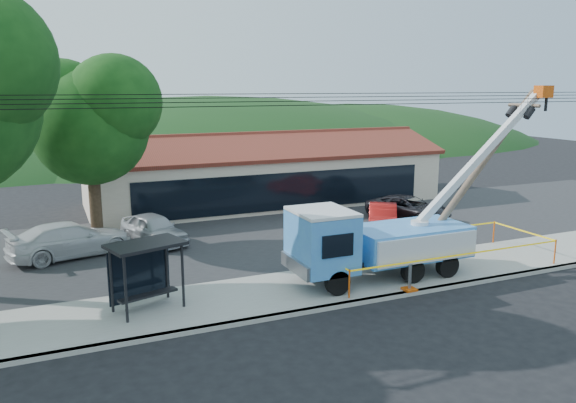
{
  "coord_description": "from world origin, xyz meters",
  "views": [
    {
      "loc": [
        -8.92,
        -13.95,
        7.49
      ],
      "look_at": [
        -0.71,
        5.0,
        3.25
      ],
      "focal_mm": 35.0,
      "sensor_mm": 36.0,
      "label": 1
    }
  ],
  "objects_px": {
    "utility_truck": "(377,239)",
    "leaning_pole": "(478,170)",
    "car_red": "(382,231)",
    "bus_shelter": "(144,260)",
    "car_white": "(72,258)",
    "car_silver": "(155,245)",
    "car_dark": "(408,221)"
  },
  "relations": [
    {
      "from": "leaning_pole",
      "to": "bus_shelter",
      "type": "distance_m",
      "value": 14.02
    },
    {
      "from": "utility_truck",
      "to": "car_silver",
      "type": "xyz_separation_m",
      "value": [
        -7.04,
        8.56,
        -1.69
      ]
    },
    {
      "from": "utility_truck",
      "to": "car_white",
      "type": "height_order",
      "value": "utility_truck"
    },
    {
      "from": "leaning_pole",
      "to": "car_white",
      "type": "xyz_separation_m",
      "value": [
        -15.88,
        7.59,
        -4.08
      ]
    },
    {
      "from": "bus_shelter",
      "to": "car_white",
      "type": "xyz_separation_m",
      "value": [
        -2.04,
        7.47,
        -1.84
      ]
    },
    {
      "from": "leaning_pole",
      "to": "bus_shelter",
      "type": "xyz_separation_m",
      "value": [
        -13.83,
        0.12,
        -2.24
      ]
    },
    {
      "from": "leaning_pole",
      "to": "car_silver",
      "type": "xyz_separation_m",
      "value": [
        -12.11,
        8.25,
        -4.08
      ]
    },
    {
      "from": "bus_shelter",
      "to": "car_red",
      "type": "bearing_deg",
      "value": 7.68
    },
    {
      "from": "car_red",
      "to": "utility_truck",
      "type": "bearing_deg",
      "value": -92.38
    },
    {
      "from": "leaning_pole",
      "to": "car_dark",
      "type": "xyz_separation_m",
      "value": [
        1.98,
        7.48,
        -4.08
      ]
    },
    {
      "from": "utility_truck",
      "to": "car_silver",
      "type": "height_order",
      "value": "utility_truck"
    },
    {
      "from": "bus_shelter",
      "to": "car_silver",
      "type": "relative_size",
      "value": 0.65
    },
    {
      "from": "bus_shelter",
      "to": "car_white",
      "type": "bearing_deg",
      "value": 88.52
    },
    {
      "from": "bus_shelter",
      "to": "car_dark",
      "type": "height_order",
      "value": "bus_shelter"
    },
    {
      "from": "car_red",
      "to": "car_dark",
      "type": "height_order",
      "value": "same"
    },
    {
      "from": "utility_truck",
      "to": "leaning_pole",
      "type": "bearing_deg",
      "value": 3.54
    },
    {
      "from": "car_red",
      "to": "car_white",
      "type": "distance_m",
      "value": 15.36
    },
    {
      "from": "utility_truck",
      "to": "car_red",
      "type": "xyz_separation_m",
      "value": [
        4.47,
        6.46,
        -1.69
      ]
    },
    {
      "from": "bus_shelter",
      "to": "car_silver",
      "type": "distance_m",
      "value": 8.51
    },
    {
      "from": "car_dark",
      "to": "bus_shelter",
      "type": "bearing_deg",
      "value": -179.93
    },
    {
      "from": "bus_shelter",
      "to": "leaning_pole",
      "type": "bearing_deg",
      "value": -17.29
    },
    {
      "from": "leaning_pole",
      "to": "car_white",
      "type": "distance_m",
      "value": 18.06
    },
    {
      "from": "car_silver",
      "to": "car_dark",
      "type": "xyz_separation_m",
      "value": [
        14.09,
        -0.77,
        0.0
      ]
    },
    {
      "from": "car_white",
      "to": "car_silver",
      "type": "bearing_deg",
      "value": -95.71
    },
    {
      "from": "utility_truck",
      "to": "car_red",
      "type": "relative_size",
      "value": 2.87
    },
    {
      "from": "utility_truck",
      "to": "leaning_pole",
      "type": "height_order",
      "value": "utility_truck"
    },
    {
      "from": "car_white",
      "to": "car_red",
      "type": "bearing_deg",
      "value": -111.0
    },
    {
      "from": "bus_shelter",
      "to": "car_white",
      "type": "relative_size",
      "value": 0.52
    },
    {
      "from": "car_silver",
      "to": "car_white",
      "type": "bearing_deg",
      "value": 169.85
    },
    {
      "from": "bus_shelter",
      "to": "car_silver",
      "type": "bearing_deg",
      "value": 61.21
    },
    {
      "from": "leaning_pole",
      "to": "car_red",
      "type": "relative_size",
      "value": 1.81
    },
    {
      "from": "bus_shelter",
      "to": "car_red",
      "type": "relative_size",
      "value": 0.67
    }
  ]
}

